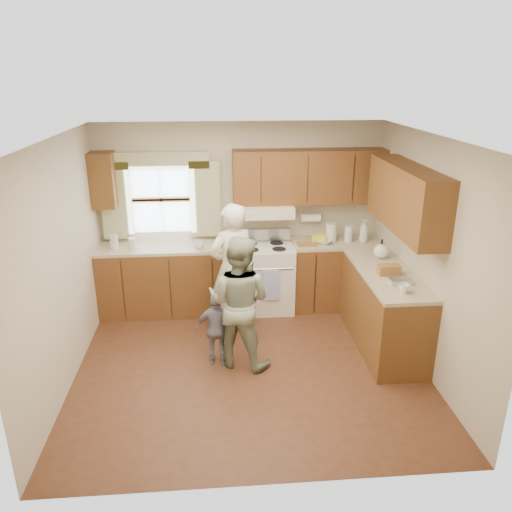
{
  "coord_description": "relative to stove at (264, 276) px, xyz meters",
  "views": [
    {
      "loc": [
        -0.34,
        -4.82,
        3.09
      ],
      "look_at": [
        0.1,
        0.4,
        1.15
      ],
      "focal_mm": 35.0,
      "sensor_mm": 36.0,
      "label": 1
    }
  ],
  "objects": [
    {
      "name": "room",
      "position": [
        -0.3,
        -1.44,
        0.78
      ],
      "size": [
        3.8,
        3.8,
        3.8
      ],
      "color": "#4A2617",
      "rests_on": "ground"
    },
    {
      "name": "child",
      "position": [
        -0.66,
        -1.36,
        -0.04
      ],
      "size": [
        0.52,
        0.27,
        0.85
      ],
      "primitive_type": "imported",
      "rotation": [
        0.0,
        0.0,
        3.01
      ],
      "color": "gray",
      "rests_on": "ground"
    },
    {
      "name": "woman_right",
      "position": [
        -0.41,
        -1.37,
        0.28
      ],
      "size": [
        0.9,
        0.82,
        1.5
      ],
      "primitive_type": "imported",
      "rotation": [
        0.0,
        0.0,
        2.71
      ],
      "color": "#213922",
      "rests_on": "ground"
    },
    {
      "name": "woman_left",
      "position": [
        -0.46,
        -0.59,
        0.36
      ],
      "size": [
        0.71,
        0.6,
        1.65
      ],
      "primitive_type": "imported",
      "rotation": [
        0.0,
        0.0,
        3.54
      ],
      "color": "white",
      "rests_on": "ground"
    },
    {
      "name": "kitchen_fixtures",
      "position": [
        0.31,
        -0.36,
        0.37
      ],
      "size": [
        3.8,
        2.25,
        2.15
      ],
      "color": "#4A2A0F",
      "rests_on": "ground"
    },
    {
      "name": "stove",
      "position": [
        0.0,
        0.0,
        0.0
      ],
      "size": [
        0.76,
        0.67,
        1.07
      ],
      "color": "silver",
      "rests_on": "ground"
    }
  ]
}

